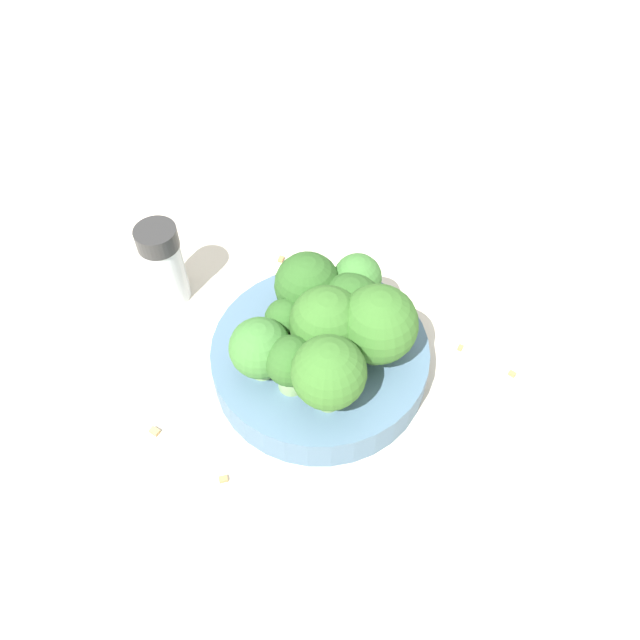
% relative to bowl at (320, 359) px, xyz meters
% --- Properties ---
extents(ground_plane, '(3.00, 3.00, 0.00)m').
position_rel_bowl_xyz_m(ground_plane, '(0.00, 0.00, -0.02)').
color(ground_plane, beige).
extents(bowl, '(0.17, 0.17, 0.03)m').
position_rel_bowl_xyz_m(bowl, '(0.00, 0.00, 0.00)').
color(bowl, slate).
rests_on(bowl, ground_plane).
extents(broccoli_floret_0, '(0.06, 0.06, 0.06)m').
position_rel_bowl_xyz_m(broccoli_floret_0, '(-0.00, -0.01, 0.05)').
color(broccoli_floret_0, '#84AD66').
rests_on(broccoli_floret_0, bowl).
extents(broccoli_floret_1, '(0.05, 0.05, 0.06)m').
position_rel_bowl_xyz_m(broccoli_floret_1, '(0.02, 0.03, 0.05)').
color(broccoli_floret_1, '#7A9E5B').
rests_on(broccoli_floret_1, bowl).
extents(broccoli_floret_2, '(0.03, 0.03, 0.04)m').
position_rel_bowl_xyz_m(broccoli_floret_2, '(-0.01, 0.02, 0.04)').
color(broccoli_floret_2, '#84AD66').
rests_on(broccoli_floret_2, bowl).
extents(broccoli_floret_3, '(0.04, 0.04, 0.05)m').
position_rel_bowl_xyz_m(broccoli_floret_3, '(-0.04, 0.02, 0.04)').
color(broccoli_floret_3, '#8EB770').
rests_on(broccoli_floret_3, bowl).
extents(broccoli_floret_4, '(0.06, 0.06, 0.07)m').
position_rel_bowl_xyz_m(broccoli_floret_4, '(0.02, -0.04, 0.05)').
color(broccoli_floret_4, '#84AD66').
rests_on(broccoli_floret_4, bowl).
extents(broccoli_floret_5, '(0.04, 0.04, 0.05)m').
position_rel_bowl_xyz_m(broccoli_floret_5, '(-0.04, -0.01, 0.04)').
color(broccoli_floret_5, '#8EB770').
rests_on(broccoli_floret_5, bowl).
extents(broccoli_floret_6, '(0.05, 0.05, 0.05)m').
position_rel_bowl_xyz_m(broccoli_floret_6, '(0.03, -0.01, 0.04)').
color(broccoli_floret_6, '#7A9E5B').
rests_on(broccoli_floret_6, bowl).
extents(broccoli_floret_7, '(0.04, 0.04, 0.05)m').
position_rel_bowl_xyz_m(broccoli_floret_7, '(0.05, 0.01, 0.05)').
color(broccoli_floret_7, '#8EB770').
rests_on(broccoli_floret_7, bowl).
extents(broccoli_floret_8, '(0.05, 0.05, 0.07)m').
position_rel_bowl_xyz_m(broccoli_floret_8, '(-0.03, -0.04, 0.05)').
color(broccoli_floret_8, '#7A9E5B').
rests_on(broccoli_floret_8, bowl).
extents(pepper_shaker, '(0.03, 0.03, 0.08)m').
position_rel_bowl_xyz_m(pepper_shaker, '(-0.02, 0.15, 0.02)').
color(pepper_shaker, silver).
rests_on(pepper_shaker, ground_plane).
extents(almond_crumb_0, '(0.01, 0.01, 0.01)m').
position_rel_bowl_xyz_m(almond_crumb_0, '(-0.12, 0.06, -0.01)').
color(almond_crumb_0, tan).
rests_on(almond_crumb_0, ground_plane).
extents(almond_crumb_1, '(0.00, 0.01, 0.01)m').
position_rel_bowl_xyz_m(almond_crumb_1, '(0.09, -0.12, -0.01)').
color(almond_crumb_1, '#AD7F4C').
rests_on(almond_crumb_1, ground_plane).
extents(almond_crumb_2, '(0.01, 0.00, 0.01)m').
position_rel_bowl_xyz_m(almond_crumb_2, '(0.09, -0.08, -0.01)').
color(almond_crumb_2, '#AD7F4C').
rests_on(almond_crumb_2, ground_plane).
extents(almond_crumb_3, '(0.01, 0.01, 0.01)m').
position_rel_bowl_xyz_m(almond_crumb_3, '(0.07, 0.11, -0.01)').
color(almond_crumb_3, '#AD7F4C').
rests_on(almond_crumb_3, ground_plane).
extents(almond_crumb_4, '(0.01, 0.01, 0.01)m').
position_rel_bowl_xyz_m(almond_crumb_4, '(-0.12, -0.01, -0.01)').
color(almond_crumb_4, '#AD7F4C').
rests_on(almond_crumb_4, ground_plane).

